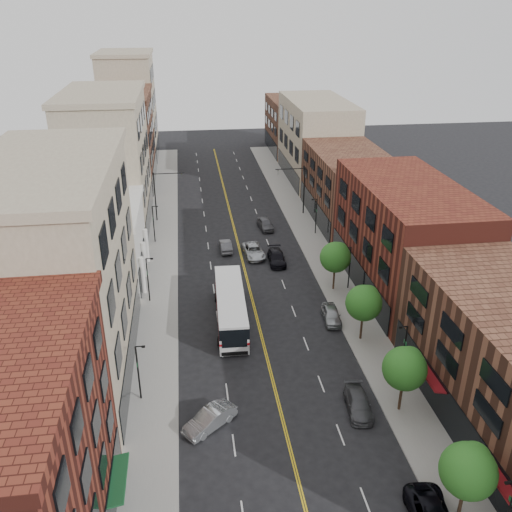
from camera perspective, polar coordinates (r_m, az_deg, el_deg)
name	(u,v)px	position (r m, az deg, el deg)	size (l,w,h in m)	color
ground	(293,460)	(40.90, 3.92, -20.68)	(220.00, 220.00, 0.00)	black
sidewalk_left	(162,257)	(69.37, -9.88, -0.14)	(4.00, 110.00, 0.15)	gray
sidewalk_right	(316,249)	(71.18, 6.39, 0.77)	(4.00, 110.00, 0.15)	gray
bldg_l_tanoffice	(60,278)	(46.81, -19.93, -2.16)	(10.00, 22.00, 18.00)	gray
bldg_l_white	(97,245)	(64.90, -16.40, 1.15)	(10.00, 14.00, 8.00)	silver
bldg_l_far_a	(109,163)	(79.20, -15.26, 9.45)	(10.00, 20.00, 18.00)	gray
bldg_l_far_b	(123,141)	(98.83, -13.87, 11.72)	(10.00, 20.00, 15.00)	#563122
bldg_l_far_c	(129,108)	(115.92, -13.20, 14.96)	(10.00, 16.00, 20.00)	gray
bldg_r_mid	(405,237)	(61.42, 15.40, 1.93)	(10.00, 22.00, 12.00)	#5B2017
bldg_r_far_a	(349,187)	(80.23, 9.79, 7.17)	(10.00, 20.00, 10.00)	#563122
bldg_r_far_b	(316,140)	(99.21, 6.37, 12.04)	(10.00, 22.00, 14.00)	gray
bldg_r_far_c	(294,126)	(118.59, 4.05, 13.54)	(10.00, 18.00, 11.00)	#563122
tree_r_0	(469,469)	(36.88, 21.52, -20.11)	(3.40, 3.40, 5.59)	black
tree_r_1	(405,367)	(43.56, 15.45, -11.20)	(3.40, 3.40, 5.59)	black
tree_r_2	(364,302)	(51.33, 11.35, -4.74)	(3.40, 3.40, 5.59)	black
tree_r_3	(336,256)	(59.77, 8.42, -0.02)	(3.40, 3.40, 5.59)	black
lamp_l_1	(139,370)	(44.69, -12.26, -11.61)	(0.81, 0.55, 5.05)	black
lamp_l_2	(148,277)	(58.30, -11.29, -2.20)	(0.81, 0.55, 5.05)	black
lamp_l_3	(154,222)	(72.89, -10.70, 3.54)	(0.81, 0.55, 5.05)	black
lamp_r_0	(509,509)	(37.22, 25.08, -22.95)	(0.81, 0.55, 5.05)	black
lamp_r_1	(404,348)	(47.69, 15.30, -9.37)	(0.81, 0.55, 5.05)	black
lamp_r_2	(349,265)	(60.63, 9.79, -0.96)	(0.81, 0.55, 5.05)	black
lamp_r_3	(316,214)	(74.77, 6.32, 4.40)	(0.81, 0.55, 5.05)	black
signal_mast_left	(160,191)	(79.81, -10.09, 6.79)	(4.49, 0.18, 7.20)	black
signal_mast_right	(299,185)	(81.43, 4.59, 7.47)	(4.49, 0.18, 7.20)	black
city_bus	(231,305)	(54.29, -2.69, -5.21)	(3.34, 12.61, 3.22)	silver
car_angle_b	(210,419)	(42.88, -4.86, -16.73)	(1.55, 4.44, 1.46)	#A0A4A7
car_parked_mid	(358,404)	(44.91, 10.70, -15.02)	(1.81, 4.45, 1.29)	#414246
car_parked_far	(331,315)	(55.48, 7.94, -6.13)	(1.67, 4.14, 1.41)	#989B9F
car_lane_behind	(226,246)	(70.20, -3.21, 1.07)	(1.43, 4.11, 1.36)	#4F4F54
car_lane_a	(277,258)	(66.87, 2.18, -0.16)	(1.98, 4.87, 1.41)	black
car_lane_b	(254,251)	(68.56, -0.26, 0.53)	(2.37, 5.15, 1.43)	#B1B5B9
car_lane_c	(265,224)	(76.95, 0.98, 3.39)	(1.77, 4.39, 1.50)	#4D4D52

